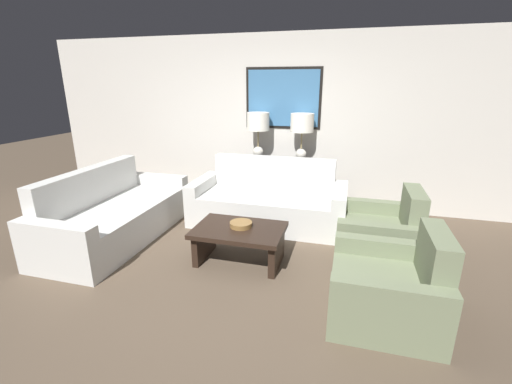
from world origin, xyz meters
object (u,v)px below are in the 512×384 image
object	(u,v)px
couch_by_back_wall	(269,203)
decorative_bowl	(241,224)
armchair_near_camera	(390,289)
couch_by_side	(115,216)
table_lamp_right	(302,127)
armchair_near_back_wall	(380,234)
coffee_table	(239,238)
table_lamp_left	(258,126)
console_table	(279,183)

from	to	relation	value
couch_by_back_wall	decorative_bowl	world-z (taller)	couch_by_back_wall
armchair_near_camera	couch_by_side	bearing A→B (deg)	166.97
table_lamp_right	couch_by_back_wall	world-z (taller)	table_lamp_right
table_lamp_right	couch_by_back_wall	size ratio (longest dim) A/B	0.33
couch_by_back_wall	armchair_near_back_wall	bearing A→B (deg)	-23.43
armchair_near_camera	coffee_table	bearing A→B (deg)	159.65
couch_by_side	armchair_near_camera	xyz separation A→B (m)	(3.27, -0.76, -0.03)
table_lamp_right	couch_by_side	bearing A→B (deg)	-141.56
armchair_near_back_wall	decorative_bowl	bearing A→B (deg)	-160.98
table_lamp_left	coffee_table	xyz separation A→B (m)	(0.29, -1.89, -1.01)
console_table	table_lamp_right	bearing A→B (deg)	0.00
decorative_bowl	armchair_near_camera	size ratio (longest dim) A/B	0.27
decorative_bowl	couch_by_side	bearing A→B (deg)	175.10
console_table	armchair_near_camera	bearing A→B (deg)	-59.00
table_lamp_left	couch_by_side	size ratio (longest dim) A/B	0.33
table_lamp_right	couch_by_back_wall	distance (m)	1.26
decorative_bowl	table_lamp_left	bearing A→B (deg)	99.23
couch_by_side	armchair_near_back_wall	world-z (taller)	couch_by_side
decorative_bowl	console_table	bearing A→B (deg)	88.78
couch_by_back_wall	armchair_near_camera	distance (m)	2.30
console_table	couch_by_back_wall	size ratio (longest dim) A/B	0.59
couch_by_side	armchair_near_camera	size ratio (longest dim) A/B	2.33
table_lamp_right	coffee_table	bearing A→B (deg)	-101.57
table_lamp_left	coffee_table	bearing A→B (deg)	-81.19
decorative_bowl	coffee_table	bearing A→B (deg)	-99.98
couch_by_side	table_lamp_right	bearing A→B (deg)	38.44
table_lamp_left	couch_by_side	bearing A→B (deg)	-130.67
table_lamp_left	coffee_table	distance (m)	2.16
couch_by_side	decorative_bowl	bearing A→B (deg)	-4.90
couch_by_back_wall	table_lamp_right	bearing A→B (deg)	63.66
table_lamp_right	console_table	bearing A→B (deg)	-180.00
couch_by_back_wall	armchair_near_camera	bearing A→B (deg)	-50.16
couch_by_side	decorative_bowl	distance (m)	1.77
couch_by_back_wall	armchair_near_camera	size ratio (longest dim) A/B	2.33
decorative_bowl	armchair_near_back_wall	size ratio (longest dim) A/B	0.27
console_table	couch_by_back_wall	bearing A→B (deg)	-90.00
coffee_table	armchair_near_back_wall	bearing A→B (deg)	20.35
table_lamp_left	armchair_near_back_wall	bearing A→B (deg)	-36.15
couch_by_side	table_lamp_left	bearing A→B (deg)	49.33
console_table	couch_by_side	world-z (taller)	couch_by_side
couch_by_back_wall	couch_by_side	bearing A→B (deg)	-150.66
coffee_table	decorative_bowl	distance (m)	0.15
table_lamp_left	armchair_near_back_wall	world-z (taller)	table_lamp_left
armchair_near_camera	armchair_near_back_wall	bearing A→B (deg)	90.00
decorative_bowl	armchair_near_back_wall	world-z (taller)	armchair_near_back_wall
table_lamp_right	decorative_bowl	size ratio (longest dim) A/B	2.89
table_lamp_right	armchair_near_camera	size ratio (longest dim) A/B	0.78
table_lamp_right	couch_by_side	size ratio (longest dim) A/B	0.33
couch_by_side	armchair_near_back_wall	size ratio (longest dim) A/B	2.33
table_lamp_right	decorative_bowl	xyz separation A→B (m)	(-0.38, -1.85, -0.86)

